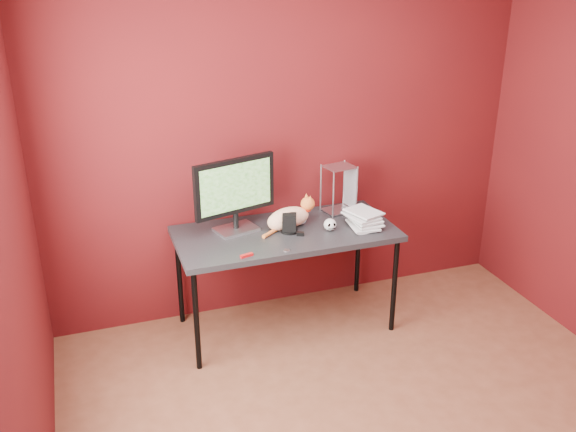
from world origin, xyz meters
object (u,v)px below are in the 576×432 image
object	(u,v)px
skull_mug	(330,225)
desk	(286,238)
monitor	(235,191)
speaker	(289,224)
book_stack	(355,143)
cat	(289,217)

from	to	relation	value
skull_mug	desk	bearing A→B (deg)	166.96
monitor	skull_mug	xyz separation A→B (m)	(0.61, -0.20, -0.24)
skull_mug	speaker	xyz separation A→B (m)	(-0.27, 0.06, 0.02)
monitor	book_stack	size ratio (longest dim) A/B	0.48
desk	speaker	bearing A→B (deg)	-51.86
monitor	book_stack	bearing A→B (deg)	-30.77
monitor	book_stack	distance (m)	0.86
monitor	cat	world-z (taller)	monitor
monitor	skull_mug	distance (m)	0.69
monitor	skull_mug	size ratio (longest dim) A/B	6.71
speaker	book_stack	bearing A→B (deg)	12.01
skull_mug	speaker	bearing A→B (deg)	170.49
skull_mug	book_stack	xyz separation A→B (m)	(0.16, -0.01, 0.56)
monitor	speaker	size ratio (longest dim) A/B	4.45
desk	cat	world-z (taller)	cat
cat	speaker	bearing A→B (deg)	-120.54
monitor	speaker	xyz separation A→B (m)	(0.34, -0.14, -0.23)
cat	book_stack	xyz separation A→B (m)	(0.40, -0.15, 0.53)
speaker	cat	bearing A→B (deg)	92.29
speaker	book_stack	xyz separation A→B (m)	(0.43, -0.07, 0.54)
desk	cat	bearing A→B (deg)	50.83
speaker	monitor	bearing A→B (deg)	178.59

